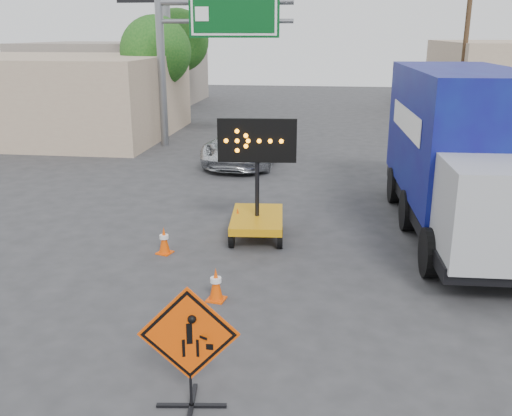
% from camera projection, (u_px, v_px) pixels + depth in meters
% --- Properties ---
extents(ground, '(100.00, 100.00, 0.00)m').
position_uv_depth(ground, '(236.00, 366.00, 9.19)').
color(ground, '#2D2D30').
rests_on(ground, ground).
extents(curb_right, '(0.40, 60.00, 0.12)m').
position_uv_depth(curb_right, '(480.00, 167.00, 22.43)').
color(curb_right, gray).
rests_on(curb_right, ground).
extents(storefront_left_near, '(14.00, 10.00, 4.00)m').
position_uv_depth(storefront_left_near, '(34.00, 96.00, 29.35)').
color(storefront_left_near, tan).
rests_on(storefront_left_near, ground).
extents(storefront_left_far, '(12.00, 10.00, 4.40)m').
position_uv_depth(storefront_left_far, '(115.00, 73.00, 42.67)').
color(storefront_left_far, gray).
rests_on(storefront_left_far, ground).
extents(highway_gantry, '(6.18, 0.38, 6.90)m').
position_uv_depth(highway_gantry, '(205.00, 34.00, 25.26)').
color(highway_gantry, slate).
rests_on(highway_gantry, ground).
extents(utility_pole_far, '(1.80, 0.26, 9.00)m').
position_uv_depth(utility_pole_far, '(466.00, 41.00, 29.48)').
color(utility_pole_far, '#472E1E').
rests_on(utility_pole_far, ground).
extents(tree_left_near, '(3.71, 3.71, 6.03)m').
position_uv_depth(tree_left_near, '(156.00, 52.00, 29.82)').
color(tree_left_near, '#472E1E').
rests_on(tree_left_near, ground).
extents(tree_left_far, '(4.10, 4.10, 6.66)m').
position_uv_depth(tree_left_far, '(178.00, 41.00, 37.39)').
color(tree_left_far, '#472E1E').
rests_on(tree_left_far, ground).
extents(construction_sign, '(1.42, 1.01, 1.89)m').
position_uv_depth(construction_sign, '(189.00, 346.00, 7.89)').
color(construction_sign, black).
rests_on(construction_sign, ground).
extents(arrow_board, '(1.97, 2.30, 3.12)m').
position_uv_depth(arrow_board, '(257.00, 212.00, 14.76)').
color(arrow_board, '#C6840B').
rests_on(arrow_board, ground).
extents(pickup_truck, '(3.13, 5.95, 1.60)m').
position_uv_depth(pickup_truck, '(247.00, 143.00, 23.29)').
color(pickup_truck, silver).
rests_on(pickup_truck, ground).
extents(box_truck, '(3.15, 9.05, 4.25)m').
position_uv_depth(box_truck, '(462.00, 162.00, 14.80)').
color(box_truck, black).
rests_on(box_truck, ground).
extents(cone_a, '(0.41, 0.41, 0.69)m').
position_uv_depth(cone_a, '(216.00, 284.00, 11.35)').
color(cone_a, '#E74604').
rests_on(cone_a, ground).
extents(cone_b, '(0.42, 0.42, 0.67)m').
position_uv_depth(cone_b, '(164.00, 240.00, 13.77)').
color(cone_b, '#E74604').
rests_on(cone_b, ground).
extents(cone_c, '(0.43, 0.43, 0.74)m').
position_uv_depth(cone_c, '(238.00, 221.00, 15.04)').
color(cone_c, '#E74604').
rests_on(cone_c, ground).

